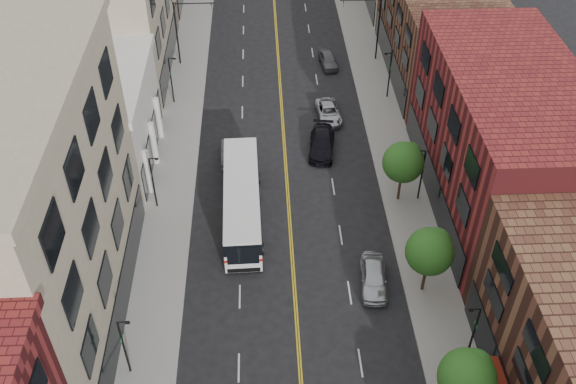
{
  "coord_description": "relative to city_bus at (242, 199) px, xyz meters",
  "views": [
    {
      "loc": [
        -1.91,
        -16.36,
        36.01
      ],
      "look_at": [
        -0.24,
        19.64,
        5.0
      ],
      "focal_mm": 40.0,
      "sensor_mm": 36.0,
      "label": 1
    }
  ],
  "objects": [
    {
      "name": "sidewalk_left",
      "position": [
        -6.17,
        12.45,
        -1.85
      ],
      "size": [
        4.0,
        110.0,
        0.15
      ],
      "primitive_type": "cube",
      "color": "gray",
      "rests_on": "ground"
    },
    {
      "name": "sidewalk_right",
      "position": [
        13.83,
        12.45,
        -1.85
      ],
      "size": [
        4.0,
        110.0,
        0.15
      ],
      "primitive_type": "cube",
      "color": "gray",
      "rests_on": "ground"
    },
    {
      "name": "bldg_l_tanoffice",
      "position": [
        -13.17,
        -9.55,
        7.07
      ],
      "size": [
        10.0,
        22.0,
        18.0
      ],
      "primitive_type": "cube",
      "color": "gray",
      "rests_on": "ground"
    },
    {
      "name": "bldg_l_white",
      "position": [
        -13.17,
        8.45,
        2.07
      ],
      "size": [
        10.0,
        14.0,
        8.0
      ],
      "primitive_type": "cube",
      "color": "silver",
      "rests_on": "ground"
    },
    {
      "name": "bldg_r_mid",
      "position": [
        20.83,
        1.45,
        4.07
      ],
      "size": [
        10.0,
        22.0,
        12.0
      ],
      "primitive_type": "cube",
      "color": "maroon",
      "rests_on": "ground"
    },
    {
      "name": "bldg_r_far_a",
      "position": [
        20.83,
        22.45,
        3.07
      ],
      "size": [
        10.0,
        20.0,
        10.0
      ],
      "primitive_type": "cube",
      "color": "#522C21",
      "rests_on": "ground"
    },
    {
      "name": "tree_r_1",
      "position": [
        13.22,
        -18.48,
        2.2
      ],
      "size": [
        3.4,
        3.4,
        5.59
      ],
      "color": "black",
      "rests_on": "sidewalk_right"
    },
    {
      "name": "tree_r_2",
      "position": [
        13.22,
        -8.48,
        2.2
      ],
      "size": [
        3.4,
        3.4,
        5.59
      ],
      "color": "black",
      "rests_on": "sidewalk_right"
    },
    {
      "name": "tree_r_3",
      "position": [
        13.22,
        1.52,
        2.2
      ],
      "size": [
        3.4,
        3.4,
        5.59
      ],
      "color": "black",
      "rests_on": "sidewalk_right"
    },
    {
      "name": "lamp_l_1",
      "position": [
        -7.12,
        -14.55,
        1.04
      ],
      "size": [
        0.81,
        0.55,
        5.05
      ],
      "color": "black",
      "rests_on": "sidewalk_left"
    },
    {
      "name": "lamp_l_2",
      "position": [
        -7.12,
        1.45,
        1.04
      ],
      "size": [
        0.81,
        0.55,
        5.05
      ],
      "color": "black",
      "rests_on": "sidewalk_left"
    },
    {
      "name": "lamp_l_3",
      "position": [
        -7.12,
        17.45,
        1.04
      ],
      "size": [
        0.81,
        0.55,
        5.05
      ],
      "color": "black",
      "rests_on": "sidewalk_left"
    },
    {
      "name": "lamp_r_1",
      "position": [
        14.78,
        -14.55,
        1.04
      ],
      "size": [
        0.81,
        0.55,
        5.05
      ],
      "color": "black",
      "rests_on": "sidewalk_right"
    },
    {
      "name": "lamp_r_2",
      "position": [
        14.78,
        1.45,
        1.04
      ],
      "size": [
        0.81,
        0.55,
        5.05
      ],
      "color": "black",
      "rests_on": "sidewalk_right"
    },
    {
      "name": "lamp_r_3",
      "position": [
        14.78,
        17.45,
        1.04
      ],
      "size": [
        0.81,
        0.55,
        5.05
      ],
      "color": "black",
      "rests_on": "sidewalk_right"
    },
    {
      "name": "signal_mast_left",
      "position": [
        -6.44,
        25.45,
        2.72
      ],
      "size": [
        4.49,
        0.18,
        7.2
      ],
      "color": "black",
      "rests_on": "sidewalk_left"
    },
    {
      "name": "signal_mast_right",
      "position": [
        14.1,
        25.45,
        2.72
      ],
      "size": [
        4.49,
        0.18,
        7.2
      ],
      "color": "black",
      "rests_on": "sidewalk_right"
    },
    {
      "name": "city_bus",
      "position": [
        0.0,
        0.0,
        0.0
      ],
      "size": [
        3.33,
        12.96,
        3.32
      ],
      "rotation": [
        0.0,
        0.0,
        0.02
      ],
      "color": "silver",
      "rests_on": "ground"
    },
    {
      "name": "car_parked_far",
      "position": [
        9.63,
        -7.86,
        -1.12
      ],
      "size": [
        2.34,
        4.89,
        1.61
      ],
      "primitive_type": "imported",
      "rotation": [
        0.0,
        0.0,
        -0.1
      ],
      "color": "silver",
      "rests_on": "ground"
    },
    {
      "name": "car_lane_behind",
      "position": [
        -1.22,
        7.73,
        -1.2
      ],
      "size": [
        1.66,
        4.44,
        1.45
      ],
      "primitive_type": "imported",
      "rotation": [
        0.0,
        0.0,
        3.17
      ],
      "color": "#55555B",
      "rests_on": "ground"
    },
    {
      "name": "car_lane_a",
      "position": [
        7.26,
        8.73,
        -1.12
      ],
      "size": [
        2.99,
        5.81,
        1.61
      ],
      "primitive_type": "imported",
      "rotation": [
        0.0,
        0.0,
        -0.14
      ],
      "color": "black",
      "rests_on": "ground"
    },
    {
      "name": "car_lane_b",
      "position": [
        8.4,
        14.09,
        -1.26
      ],
      "size": [
        2.58,
        4.95,
        1.33
      ],
      "primitive_type": "imported",
      "rotation": [
        0.0,
        0.0,
        0.08
      ],
      "color": "#B2B5BB",
      "rests_on": "ground"
    },
    {
      "name": "car_lane_c",
      "position": [
        9.33,
        24.39,
        -1.2
      ],
      "size": [
        2.2,
        4.42,
        1.45
      ],
      "primitive_type": "imported",
      "rotation": [
        0.0,
        0.0,
        0.12
      ],
      "color": "#56565B",
      "rests_on": "ground"
    }
  ]
}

